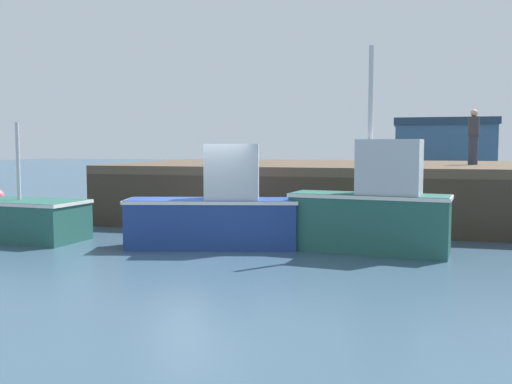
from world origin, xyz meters
The scene contains 8 objects.
ground centered at (0.00, 0.00, -0.05)m, with size 120.00×160.00×0.10m.
pier centered at (2.68, 5.97, 1.54)m, with size 14.52×8.36×1.81m.
fishing_boat_near_left centered at (-4.94, -0.20, 0.58)m, with size 3.66×1.83×2.98m.
fishing_boat_near_right centered at (0.32, -0.02, 0.88)m, with size 4.16×1.97×2.44m.
fishing_boat_mid centered at (3.93, 0.32, 0.99)m, with size 3.65×1.52×4.60m.
dockworker centered at (6.60, 5.97, 2.66)m, with size 0.34×0.34×1.69m.
warehouse centered at (7.31, 31.61, 2.21)m, with size 7.10×5.34×4.39m.
mooring_buoy_foreground centered at (-0.58, -0.14, 0.32)m, with size 0.54×0.54×0.72m.
Camera 1 is at (4.59, -12.62, 2.40)m, focal length 39.91 mm.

